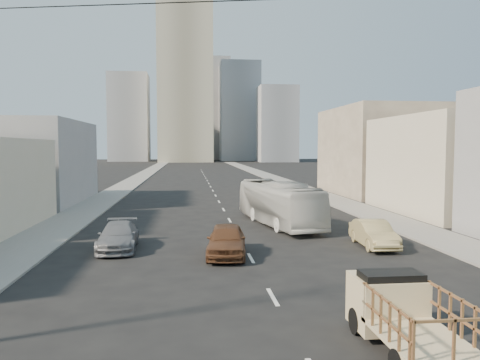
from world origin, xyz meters
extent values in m
cube|color=slate|center=(-11.75, 70.00, 0.06)|extent=(3.50, 180.00, 0.12)
cube|color=slate|center=(11.75, 70.00, 0.06)|extent=(3.50, 180.00, 0.12)
cube|color=silver|center=(0.00, 8.00, 0.01)|extent=(0.15, 2.00, 0.01)
cube|color=silver|center=(0.00, 14.00, 0.01)|extent=(0.15, 2.00, 0.01)
cube|color=silver|center=(0.00, 20.00, 0.01)|extent=(0.15, 2.00, 0.01)
cube|color=silver|center=(0.00, 26.00, 0.01)|extent=(0.15, 2.00, 0.01)
cube|color=silver|center=(0.00, 32.00, 0.01)|extent=(0.15, 2.00, 0.01)
cube|color=silver|center=(0.00, 38.00, 0.01)|extent=(0.15, 2.00, 0.01)
cube|color=silver|center=(0.00, 44.00, 0.01)|extent=(0.15, 2.00, 0.01)
cube|color=silver|center=(0.00, 50.00, 0.01)|extent=(0.15, 2.00, 0.01)
cube|color=silver|center=(0.00, 56.00, 0.01)|extent=(0.15, 2.00, 0.01)
cube|color=silver|center=(0.00, 62.00, 0.01)|extent=(0.15, 2.00, 0.01)
cube|color=silver|center=(0.00, 68.00, 0.01)|extent=(0.15, 2.00, 0.01)
cube|color=silver|center=(0.00, 74.00, 0.01)|extent=(0.15, 2.00, 0.01)
cube|color=silver|center=(0.00, 80.00, 0.01)|extent=(0.15, 2.00, 0.01)
cube|color=silver|center=(0.00, 86.00, 0.01)|extent=(0.15, 2.00, 0.01)
cube|color=silver|center=(0.00, 92.00, 0.01)|extent=(0.15, 2.00, 0.01)
cube|color=silver|center=(0.00, 98.00, 0.01)|extent=(0.15, 2.00, 0.01)
cube|color=silver|center=(0.00, 104.00, 0.01)|extent=(0.15, 2.00, 0.01)
cube|color=#D2BC8D|center=(2.68, 2.33, 0.70)|extent=(1.90, 3.00, 0.12)
cube|color=#D2BC8D|center=(2.68, 4.33, 0.95)|extent=(1.90, 1.60, 1.50)
cube|color=black|center=(2.68, 4.08, 1.55)|extent=(1.70, 0.90, 0.70)
cylinder|color=black|center=(1.83, 4.43, 0.38)|extent=(0.25, 0.76, 0.76)
cylinder|color=black|center=(3.53, 4.43, 0.38)|extent=(0.25, 0.76, 0.76)
imported|color=beige|center=(3.25, 23.64, 1.52)|extent=(4.40, 11.17, 3.04)
imported|color=brown|center=(-1.15, 14.61, 0.80)|extent=(2.38, 4.85, 1.59)
imported|color=tan|center=(7.01, 15.87, 0.72)|extent=(1.75, 4.45, 1.44)
imported|color=slate|center=(-6.76, 16.77, 0.70)|extent=(2.17, 4.92, 1.41)
cube|color=beige|center=(19.50, 28.00, 4.00)|extent=(11.00, 14.00, 8.00)
cube|color=gray|center=(20.00, 44.00, 5.00)|extent=(12.00, 16.00, 10.00)
cube|color=gray|center=(-19.50, 39.00, 4.00)|extent=(12.00, 16.00, 8.00)
cube|color=#9F957B|center=(-4.00, 170.00, 30.00)|extent=(20.00, 20.00, 60.00)
cube|color=gray|center=(18.00, 185.00, 20.00)|extent=(16.00, 16.00, 40.00)
cube|color=gray|center=(-26.00, 180.00, 17.00)|extent=(15.00, 15.00, 34.00)
cube|color=gray|center=(6.00, 200.00, 22.00)|extent=(18.00, 18.00, 44.00)
cube|color=gray|center=(30.00, 165.00, 14.00)|extent=(14.00, 14.00, 28.00)
camera|label=1|loc=(-3.00, -8.39, 5.42)|focal=35.00mm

